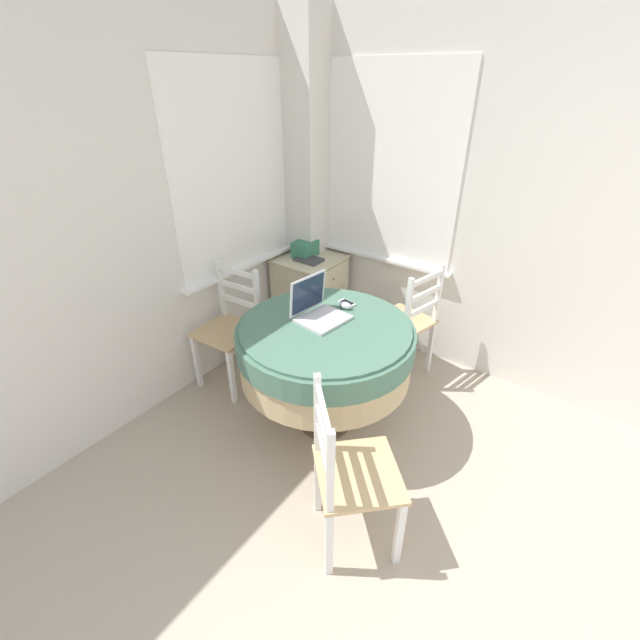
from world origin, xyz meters
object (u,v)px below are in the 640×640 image
book_on_cabinet (309,260)px  dining_chair_near_right_window (406,323)px  round_dining_table (325,347)px  storage_box (305,249)px  dining_chair_near_back_window (230,329)px  laptop (318,310)px  computer_mouse (345,305)px  corner_cabinet (310,296)px  dining_chair_camera_near (349,474)px  cell_phone (347,303)px

book_on_cabinet → dining_chair_near_right_window: bearing=-90.7°
round_dining_table → dining_chair_near_right_window: 0.86m
storage_box → book_on_cabinet: bearing=-128.0°
dining_chair_near_back_window → book_on_cabinet: dining_chair_near_back_window is taller
dining_chair_near_right_window → dining_chair_near_back_window: bearing=129.9°
dining_chair_near_back_window → laptop: bearing=-84.6°
dining_chair_near_back_window → dining_chair_near_right_window: (0.85, -1.01, 0.00)m
laptop → dining_chair_near_back_window: laptop is taller
computer_mouse → corner_cabinet: 1.11m
round_dining_table → dining_chair_camera_near: 0.86m
laptop → corner_cabinet: (0.86, 0.72, -0.46)m
laptop → storage_box: laptop is taller
round_dining_table → storage_box: bearing=43.5°
dining_chair_near_back_window → dining_chair_camera_near: 1.54m
computer_mouse → cell_phone: 0.07m
cell_phone → storage_box: (0.60, 0.81, 0.02)m
round_dining_table → dining_chair_near_back_window: 0.86m
round_dining_table → laptop: bearing=62.2°
corner_cabinet → storage_box: bearing=86.4°
cell_phone → dining_chair_near_right_window: bearing=-22.9°
computer_mouse → cell_phone: size_ratio=0.66×
computer_mouse → dining_chair_camera_near: dining_chair_camera_near is taller
cell_phone → dining_chair_camera_near: size_ratio=0.14×
round_dining_table → dining_chair_near_right_window: bearing=-11.4°
book_on_cabinet → round_dining_table: bearing=-137.4°
dining_chair_near_right_window → book_on_cabinet: dining_chair_near_right_window is taller
book_on_cabinet → storage_box: bearing=52.0°
cell_phone → corner_cabinet: size_ratio=0.18×
round_dining_table → computer_mouse: computer_mouse is taller
laptop → cell_phone: laptop is taller
book_on_cabinet → cell_phone: bearing=-125.9°
dining_chair_near_right_window → book_on_cabinet: 0.98m
dining_chair_near_right_window → computer_mouse: bearing=161.8°
cell_phone → dining_chair_near_back_window: size_ratio=0.14×
computer_mouse → storage_box: 1.07m
computer_mouse → storage_box: storage_box is taller
dining_chair_camera_near → book_on_cabinet: (1.45, 1.35, 0.29)m
computer_mouse → dining_chair_near_back_window: 0.93m
dining_chair_camera_near → corner_cabinet: bearing=42.4°
dining_chair_near_back_window → computer_mouse: bearing=-71.6°
laptop → dining_chair_camera_near: bearing=-134.6°
laptop → dining_chair_near_back_window: 0.84m
round_dining_table → cell_phone: bearing=8.9°
dining_chair_near_back_window → book_on_cabinet: bearing=-5.0°
computer_mouse → dining_chair_near_right_window: size_ratio=0.09×
dining_chair_near_back_window → book_on_cabinet: 0.91m
dining_chair_camera_near → dining_chair_near_back_window: bearing=67.4°
dining_chair_camera_near → laptop: bearing=45.4°
round_dining_table → storage_box: size_ratio=5.36×
dining_chair_near_right_window → dining_chair_camera_near: bearing=-164.0°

